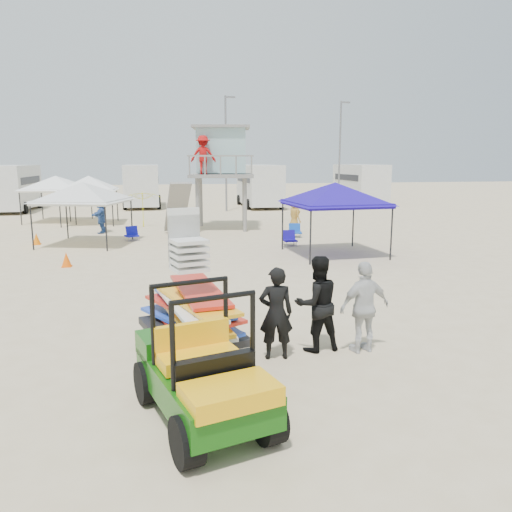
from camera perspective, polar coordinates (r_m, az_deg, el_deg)
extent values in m
plane|color=beige|center=(9.47, 0.50, -11.25)|extent=(140.00, 140.00, 0.00)
cube|color=#114F0C|center=(7.11, -6.09, -14.34)|extent=(1.86, 2.72, 0.44)
cube|color=#FFB00D|center=(7.00, -6.13, -12.36)|extent=(1.28, 0.97, 0.24)
cylinder|color=black|center=(6.40, -10.47, -19.78)|extent=(0.44, 0.69, 0.63)
cube|color=black|center=(9.24, -7.34, -8.47)|extent=(1.95, 2.41, 0.13)
cylinder|color=black|center=(9.31, -11.10, -10.03)|extent=(0.36, 0.59, 0.55)
imported|color=black|center=(9.06, 2.30, -6.55)|extent=(0.66, 0.47, 1.71)
imported|color=black|center=(9.50, 6.97, -5.42)|extent=(0.97, 0.81, 1.83)
imported|color=silver|center=(9.58, 12.30, -5.74)|extent=(1.08, 0.59, 1.74)
cylinder|color=gray|center=(25.23, -6.28, 5.75)|extent=(0.20, 0.20, 2.72)
cube|color=gray|center=(26.45, -3.96, 9.16)|extent=(3.71, 3.71, 0.17)
cube|color=#92BBBD|center=(26.77, -4.08, 11.90)|extent=(2.80, 2.53, 2.28)
imported|color=#B20F0F|center=(25.27, -5.67, 11.41)|extent=(1.23, 0.71, 1.91)
cylinder|color=black|center=(17.39, 5.79, 2.33)|extent=(0.06, 0.06, 2.01)
pyramid|color=#1F0E9A|center=(19.19, 9.05, 8.32)|extent=(3.50, 3.50, 0.80)
cube|color=#1F0E9A|center=(19.24, 8.98, 5.94)|extent=(3.50, 3.50, 0.18)
cylinder|color=black|center=(21.49, -23.59, 2.98)|extent=(0.06, 0.06, 1.93)
pyramid|color=silver|center=(22.59, -19.24, 7.99)|extent=(4.01, 4.01, 0.80)
cube|color=silver|center=(22.63, -19.11, 5.97)|extent=(4.01, 4.01, 0.18)
cylinder|color=black|center=(30.71, -25.04, 4.99)|extent=(0.06, 0.06, 1.96)
pyramid|color=white|center=(31.78, -21.94, 8.52)|extent=(3.70, 3.70, 0.80)
cube|color=white|center=(31.81, -21.84, 7.08)|extent=(3.70, 3.70, 0.18)
cylinder|color=black|center=(28.96, -21.47, 4.99)|extent=(0.06, 0.06, 1.99)
pyramid|color=white|center=(30.00, -18.63, 8.69)|extent=(2.95, 2.95, 0.80)
cube|color=white|center=(30.03, -18.53, 7.17)|extent=(2.95, 2.95, 0.18)
imported|color=yellow|center=(27.92, -12.78, 5.25)|extent=(2.49, 2.53, 1.95)
cone|color=#FF5C08|center=(18.18, -20.86, -0.38)|extent=(0.34, 0.34, 0.50)
cone|color=orange|center=(23.52, -23.80, 1.81)|extent=(0.34, 0.34, 0.50)
cube|color=#1013B3|center=(23.29, -14.02, 2.26)|extent=(0.70, 0.68, 0.06)
cube|color=#1013B3|center=(23.50, -14.01, 2.82)|extent=(0.56, 0.38, 0.44)
cylinder|color=#B2B2B7|center=(23.12, -14.57, 1.87)|extent=(0.03, 0.03, 0.20)
cube|color=#1046AF|center=(23.66, 4.57, 2.67)|extent=(0.62, 0.59, 0.06)
cube|color=#1046AF|center=(23.86, 4.43, 3.23)|extent=(0.56, 0.27, 0.44)
cylinder|color=#B2B2B7|center=(23.43, 4.18, 2.30)|extent=(0.03, 0.03, 0.20)
cube|color=#190D94|center=(21.29, 3.93, 1.77)|extent=(0.56, 0.52, 0.06)
cube|color=#190D94|center=(21.49, 3.77, 2.40)|extent=(0.55, 0.19, 0.44)
cylinder|color=#B2B2B7|center=(21.06, 3.48, 1.35)|extent=(0.03, 0.03, 0.20)
cube|color=silver|center=(39.98, -26.05, 7.14)|extent=(2.50, 6.80, 3.00)
cube|color=black|center=(39.96, -26.10, 7.78)|extent=(2.54, 5.44, 0.50)
cube|color=silver|center=(40.16, -12.89, 7.97)|extent=(2.50, 6.50, 3.00)
cube|color=black|center=(40.14, -12.92, 8.61)|extent=(2.54, 5.20, 0.50)
cylinder|color=black|center=(38.23, -14.77, 5.73)|extent=(0.25, 0.80, 0.80)
cube|color=silver|center=(39.41, 0.37, 8.19)|extent=(2.50, 7.00, 3.00)
cube|color=black|center=(39.39, 0.37, 8.84)|extent=(2.54, 5.60, 0.50)
cylinder|color=black|center=(37.07, -0.85, 5.93)|extent=(0.25, 0.80, 0.80)
cube|color=silver|center=(43.50, 11.79, 8.21)|extent=(2.50, 6.60, 3.00)
cube|color=black|center=(43.48, 11.82, 8.80)|extent=(2.54, 5.28, 0.50)
cylinder|color=black|center=(41.15, 11.24, 6.21)|extent=(0.25, 0.80, 0.80)
cylinder|color=slate|center=(35.92, -3.46, 11.50)|extent=(0.14, 0.14, 8.00)
cylinder|color=slate|center=(39.57, 9.53, 11.31)|extent=(0.14, 0.14, 8.00)
imported|color=#4C7345|center=(30.75, -8.29, 5.49)|extent=(0.79, 0.89, 1.53)
imported|color=tan|center=(38.71, 2.87, 6.91)|extent=(0.70, 0.49, 1.86)
imported|color=#AB7D31|center=(25.21, 4.43, 4.60)|extent=(0.74, 0.94, 1.68)
imported|color=#375EA7|center=(26.13, -17.28, 4.49)|extent=(0.78, 1.72, 1.79)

